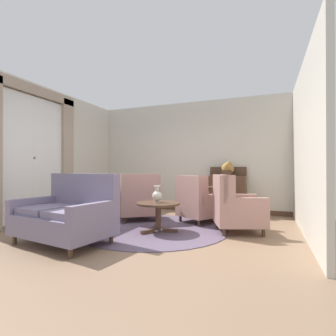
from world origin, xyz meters
TOP-DOWN VIEW (x-y plane):
  - ground at (0.00, 0.00)m, footprint 7.38×7.38m
  - wall_back at (0.00, 2.63)m, footprint 5.37×0.08m
  - wall_left at (-2.61, 0.79)m, footprint 0.08×3.69m
  - wall_right at (2.61, 0.79)m, footprint 0.08×3.69m
  - baseboard_back at (0.00, 2.58)m, footprint 5.21×0.03m
  - area_rug at (0.00, 0.30)m, footprint 2.78×2.78m
  - window_with_curtains at (-2.51, -0.13)m, footprint 0.12×2.13m
  - coffee_table at (0.19, 0.11)m, footprint 0.77×0.77m
  - porcelain_vase at (0.16, 0.11)m, footprint 0.17×0.17m
  - settee at (-0.85, -1.01)m, footprint 1.56×1.11m
  - armchair_near_sideboard at (1.45, 0.57)m, footprint 1.02×0.97m
  - armchair_foreground_right at (-0.61, 0.89)m, footprint 1.14×1.14m
  - armchair_beside_settee at (0.67, 1.17)m, footprint 1.10×1.16m
  - side_table at (0.96, 1.43)m, footprint 0.54×0.54m
  - sideboard at (1.07, 2.34)m, footprint 0.91×0.42m
  - gramophone at (1.12, 2.25)m, footprint 0.44×0.49m

SIDE VIEW (x-z plane):
  - ground at x=0.00m, z-range 0.00..0.00m
  - area_rug at x=0.00m, z-range 0.00..0.01m
  - baseboard_back at x=0.00m, z-range 0.00..0.12m
  - coffee_table at x=0.19m, z-range 0.15..0.68m
  - armchair_beside_settee at x=0.67m, z-range -0.08..0.91m
  - settee at x=-0.85m, z-range -0.10..0.94m
  - armchair_foreground_right at x=-0.61m, z-range -0.08..0.94m
  - armchair_near_sideboard at x=1.45m, z-range -0.07..0.95m
  - side_table at x=0.96m, z-range 0.08..0.82m
  - sideboard at x=1.07m, z-range -0.05..1.13m
  - porcelain_vase at x=0.16m, z-range 0.50..0.80m
  - gramophone at x=1.12m, z-range 0.95..1.44m
  - wall_back at x=0.00m, z-range 0.00..2.94m
  - wall_left at x=-2.61m, z-range 0.00..2.94m
  - wall_right at x=2.61m, z-range 0.00..2.94m
  - window_with_curtains at x=-2.51m, z-range 0.10..2.94m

